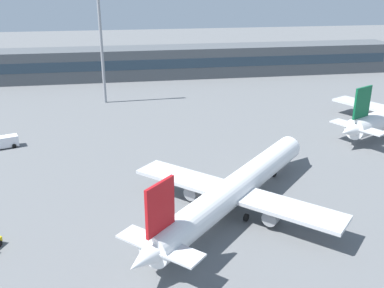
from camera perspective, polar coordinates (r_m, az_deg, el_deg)
name	(u,v)px	position (r m, az deg, el deg)	size (l,w,h in m)	color
ground_plane	(221,159)	(73.82, 3.82, -1.94)	(400.00, 400.00, 0.00)	slate
terminal_building	(171,62)	(136.14, -2.76, 10.72)	(142.26, 12.13, 9.00)	#4C5156
airplane_near	(238,187)	(57.29, 6.03, -5.62)	(31.52, 32.28, 10.31)	white
service_van_white	(3,142)	(85.06, -23.56, 0.24)	(5.57, 3.58, 2.08)	white
floodlight_tower_west	(101,37)	(106.48, -11.86, 13.51)	(3.20, 0.80, 27.21)	gray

